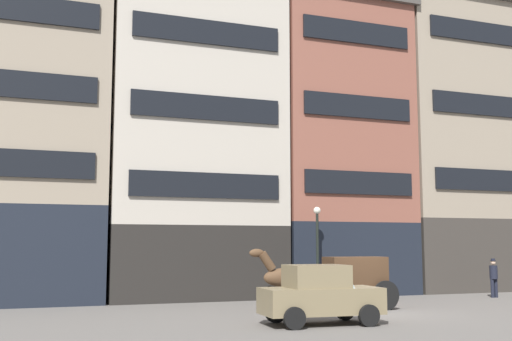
% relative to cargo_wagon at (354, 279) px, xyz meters
% --- Properties ---
extents(ground_plane, '(120.00, 120.00, 0.00)m').
position_rel_cargo_wagon_xyz_m(ground_plane, '(0.02, -1.45, -1.15)').
color(ground_plane, '#605B56').
extents(building_far_left, '(7.80, 7.46, 14.03)m').
position_rel_cargo_wagon_xyz_m(building_far_left, '(-12.38, 8.17, 5.91)').
color(building_far_left, black).
rests_on(building_far_left, ground_plane).
extents(building_center_left, '(8.49, 7.46, 17.54)m').
position_rel_cargo_wagon_xyz_m(building_center_left, '(-4.59, 8.17, 7.66)').
color(building_center_left, black).
rests_on(building_center_left, ground_plane).
extents(building_center_right, '(7.34, 7.46, 15.14)m').
position_rel_cargo_wagon_xyz_m(building_center_right, '(2.98, 8.17, 6.46)').
color(building_center_right, black).
rests_on(building_center_right, ground_plane).
extents(building_far_right, '(10.03, 7.46, 16.19)m').
position_rel_cargo_wagon_xyz_m(building_far_right, '(11.31, 8.17, 6.98)').
color(building_far_right, '#38332D').
rests_on(building_far_right, ground_plane).
extents(cargo_wagon, '(2.93, 1.57, 1.98)m').
position_rel_cargo_wagon_xyz_m(cargo_wagon, '(0.00, 0.00, 0.00)').
color(cargo_wagon, '#3D2819').
rests_on(cargo_wagon, ground_plane).
extents(draft_horse, '(2.35, 0.64, 2.30)m').
position_rel_cargo_wagon_xyz_m(draft_horse, '(-2.95, 0.00, 0.12)').
color(draft_horse, '#513823').
rests_on(draft_horse, ground_plane).
extents(sedan_dark, '(3.77, 2.01, 1.83)m').
position_rel_cargo_wagon_xyz_m(sedan_dark, '(-3.24, -3.66, -0.23)').
color(sedan_dark, '#7A6B4C').
rests_on(sedan_dark, ground_plane).
extents(pedestrian_officer, '(0.39, 0.39, 1.79)m').
position_rel_cargo_wagon_xyz_m(pedestrian_officer, '(8.64, 2.34, -0.17)').
color(pedestrian_officer, black).
rests_on(pedestrian_officer, ground_plane).
extents(streetlamp_curbside, '(0.32, 0.32, 4.12)m').
position_rel_cargo_wagon_xyz_m(streetlamp_curbside, '(0.33, 3.86, 1.52)').
color(streetlamp_curbside, black).
rests_on(streetlamp_curbside, ground_plane).
extents(fire_hydrant_curbside, '(0.24, 0.24, 0.83)m').
position_rel_cargo_wagon_xyz_m(fire_hydrant_curbside, '(3.11, 3.46, -0.72)').
color(fire_hydrant_curbside, maroon).
rests_on(fire_hydrant_curbside, ground_plane).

